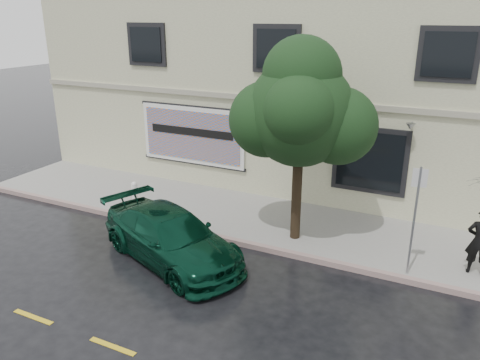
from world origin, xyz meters
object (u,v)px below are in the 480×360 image
at_px(street_tree, 300,114).
at_px(fire_hydrant, 135,192).
at_px(pedestrian, 480,242).
at_px(car, 171,237).

distance_m(street_tree, fire_hydrant, 6.69).
bearing_deg(pedestrian, car, 17.41).
distance_m(car, fire_hydrant, 4.15).
relative_size(pedestrian, fire_hydrant, 2.38).
xyz_separation_m(pedestrian, street_tree, (-4.70, -0.08, 2.75)).
xyz_separation_m(car, street_tree, (2.61, 2.43, 3.08)).
height_order(pedestrian, street_tree, street_tree).
distance_m(pedestrian, fire_hydrant, 10.55).
relative_size(car, pedestrian, 2.71).
relative_size(car, street_tree, 0.92).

